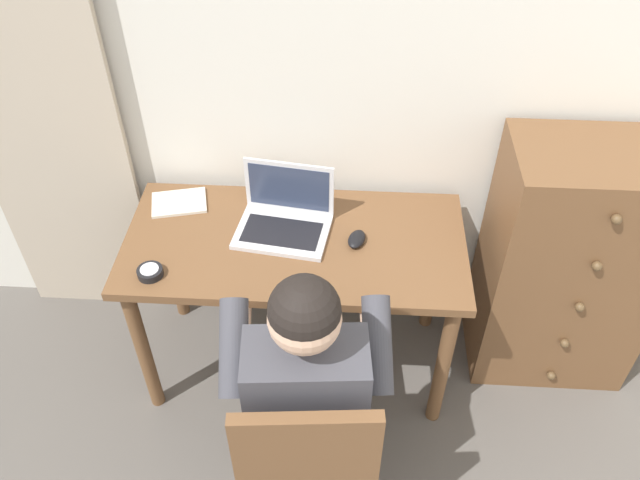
{
  "coord_description": "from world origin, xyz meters",
  "views": [
    {
      "loc": [
        -0.12,
        0.09,
        2.35
      ],
      "look_at": [
        -0.22,
        1.72,
        0.83
      ],
      "focal_mm": 36.1,
      "sensor_mm": 36.0,
      "label": 1
    }
  ],
  "objects_px": {
    "desk": "(295,260)",
    "chair": "(307,453)",
    "computer_mouse": "(357,239)",
    "desk_clock": "(150,272)",
    "notebook_pad": "(179,203)",
    "person_seated": "(306,371)",
    "laptop": "(285,216)",
    "dresser": "(567,266)"
  },
  "relations": [
    {
      "from": "computer_mouse",
      "to": "laptop",
      "type": "bearing_deg",
      "value": -178.32
    },
    {
      "from": "chair",
      "to": "laptop",
      "type": "bearing_deg",
      "value": 100.02
    },
    {
      "from": "dresser",
      "to": "desk_clock",
      "type": "relative_size",
      "value": 12.04
    },
    {
      "from": "desk_clock",
      "to": "notebook_pad",
      "type": "distance_m",
      "value": 0.39
    },
    {
      "from": "laptop",
      "to": "desk_clock",
      "type": "xyz_separation_m",
      "value": [
        -0.45,
        -0.28,
        -0.04
      ]
    },
    {
      "from": "desk",
      "to": "chair",
      "type": "bearing_deg",
      "value": -82.3
    },
    {
      "from": "chair",
      "to": "computer_mouse",
      "type": "height_order",
      "value": "chair"
    },
    {
      "from": "laptop",
      "to": "computer_mouse",
      "type": "relative_size",
      "value": 3.72
    },
    {
      "from": "laptop",
      "to": "desk_clock",
      "type": "height_order",
      "value": "laptop"
    },
    {
      "from": "person_seated",
      "to": "desk_clock",
      "type": "bearing_deg",
      "value": 150.57
    },
    {
      "from": "dresser",
      "to": "computer_mouse",
      "type": "distance_m",
      "value": 0.87
    },
    {
      "from": "person_seated",
      "to": "desk_clock",
      "type": "xyz_separation_m",
      "value": [
        -0.57,
        0.32,
        0.08
      ]
    },
    {
      "from": "dresser",
      "to": "person_seated",
      "type": "height_order",
      "value": "person_seated"
    },
    {
      "from": "person_seated",
      "to": "notebook_pad",
      "type": "relative_size",
      "value": 5.61
    },
    {
      "from": "desk",
      "to": "person_seated",
      "type": "relative_size",
      "value": 1.08
    },
    {
      "from": "desk_clock",
      "to": "person_seated",
      "type": "bearing_deg",
      "value": -29.43
    },
    {
      "from": "desk",
      "to": "notebook_pad",
      "type": "distance_m",
      "value": 0.52
    },
    {
      "from": "chair",
      "to": "notebook_pad",
      "type": "xyz_separation_m",
      "value": [
        -0.57,
        0.89,
        0.26
      ]
    },
    {
      "from": "person_seated",
      "to": "laptop",
      "type": "relative_size",
      "value": 3.17
    },
    {
      "from": "notebook_pad",
      "to": "desk_clock",
      "type": "bearing_deg",
      "value": -105.65
    },
    {
      "from": "chair",
      "to": "person_seated",
      "type": "xyz_separation_m",
      "value": [
        -0.01,
        0.18,
        0.18
      ]
    },
    {
      "from": "person_seated",
      "to": "notebook_pad",
      "type": "distance_m",
      "value": 0.91
    },
    {
      "from": "chair",
      "to": "computer_mouse",
      "type": "relative_size",
      "value": 8.6
    },
    {
      "from": "computer_mouse",
      "to": "chair",
      "type": "bearing_deg",
      "value": -84.27
    },
    {
      "from": "chair",
      "to": "notebook_pad",
      "type": "distance_m",
      "value": 1.09
    },
    {
      "from": "desk_clock",
      "to": "computer_mouse",
      "type": "bearing_deg",
      "value": 16.42
    },
    {
      "from": "desk",
      "to": "computer_mouse",
      "type": "distance_m",
      "value": 0.26
    },
    {
      "from": "computer_mouse",
      "to": "desk_clock",
      "type": "distance_m",
      "value": 0.75
    },
    {
      "from": "chair",
      "to": "notebook_pad",
      "type": "height_order",
      "value": "chair"
    },
    {
      "from": "dresser",
      "to": "laptop",
      "type": "xyz_separation_m",
      "value": [
        -1.11,
        -0.04,
        0.24
      ]
    },
    {
      "from": "dresser",
      "to": "laptop",
      "type": "bearing_deg",
      "value": -177.81
    },
    {
      "from": "notebook_pad",
      "to": "dresser",
      "type": "bearing_deg",
      "value": -16.09
    },
    {
      "from": "chair",
      "to": "person_seated",
      "type": "distance_m",
      "value": 0.26
    },
    {
      "from": "dresser",
      "to": "notebook_pad",
      "type": "height_order",
      "value": "dresser"
    },
    {
      "from": "person_seated",
      "to": "computer_mouse",
      "type": "distance_m",
      "value": 0.56
    },
    {
      "from": "desk",
      "to": "chair",
      "type": "distance_m",
      "value": 0.73
    },
    {
      "from": "laptop",
      "to": "computer_mouse",
      "type": "xyz_separation_m",
      "value": [
        0.27,
        -0.07,
        -0.04
      ]
    },
    {
      "from": "chair",
      "to": "laptop",
      "type": "distance_m",
      "value": 0.85
    },
    {
      "from": "desk",
      "to": "notebook_pad",
      "type": "relative_size",
      "value": 6.04
    },
    {
      "from": "person_seated",
      "to": "desk",
      "type": "bearing_deg",
      "value": 98.84
    },
    {
      "from": "desk",
      "to": "chair",
      "type": "height_order",
      "value": "chair"
    },
    {
      "from": "laptop",
      "to": "chair",
      "type": "bearing_deg",
      "value": -79.98
    }
  ]
}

